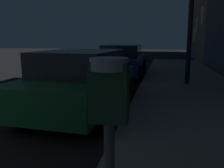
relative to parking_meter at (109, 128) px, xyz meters
name	(u,v)px	position (x,y,z in m)	size (l,w,h in m)	color
parking_meter	(109,128)	(0.00, 0.00, 0.00)	(0.19, 0.19, 1.45)	#59595B
car_green	(81,81)	(-1.65, 4.24, -0.53)	(2.21, 4.13, 1.43)	#19592D
car_blue	(122,60)	(-1.64, 9.97, -0.53)	(2.16, 4.53, 1.43)	navy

